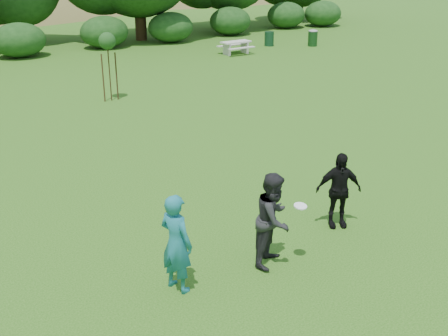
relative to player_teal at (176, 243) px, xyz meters
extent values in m
plane|color=#19470C|center=(2.71, -0.58, -1.00)|extent=(120.00, 120.00, 0.00)
imported|color=#1A6875|center=(0.00, 0.00, 0.00)|extent=(0.67, 0.84, 1.99)
imported|color=black|center=(2.13, -0.26, 0.01)|extent=(1.23, 1.15, 2.01)
imported|color=black|center=(4.40, 0.18, -0.08)|extent=(1.16, 0.88, 1.83)
cylinder|color=#143722|center=(18.52, 20.66, -0.55)|extent=(0.60, 0.60, 0.90)
cylinder|color=white|center=(2.52, -0.60, 0.33)|extent=(0.27, 0.27, 0.06)
cylinder|color=#342214|center=(4.57, 13.74, 0.25)|extent=(0.05, 0.05, 2.50)
sphere|color=#1E4819|center=(4.57, 13.74, 1.50)|extent=(0.70, 0.70, 0.70)
cylinder|color=#3E2918|center=(4.27, 13.74, 0.00)|extent=(0.06, 0.06, 2.00)
cylinder|color=#362315|center=(4.87, 13.74, 0.00)|extent=(0.06, 0.06, 2.00)
cube|color=beige|center=(15.07, 19.50, -0.28)|extent=(1.80, 0.75, 0.08)
cube|color=#AEAAA2|center=(14.42, 19.50, -0.66)|extent=(0.10, 0.70, 0.68)
cube|color=beige|center=(15.72, 19.50, -0.66)|extent=(0.10, 0.70, 0.68)
cube|color=#BCB7AD|center=(15.07, 18.90, -0.56)|extent=(1.80, 0.28, 0.06)
cube|color=beige|center=(15.07, 20.10, -0.56)|extent=(1.80, 0.28, 0.06)
cylinder|color=#143716|center=(20.82, 19.04, -0.55)|extent=(0.60, 0.60, 0.90)
ellipsoid|color=gray|center=(20.82, 19.04, -0.05)|extent=(0.60, 0.60, 0.20)
ellipsoid|color=olive|center=(22.71, 71.42, -15.30)|extent=(100.00, 64.00, 52.00)
ellipsoid|color=olive|center=(32.71, 59.42, -7.60)|extent=(60.00, 44.00, 24.00)
cylinder|color=#3A2616|center=(5.71, 30.42, 0.14)|extent=(0.60, 0.60, 2.27)
cylinder|color=#3A2616|center=(12.71, 27.42, 0.67)|extent=(0.76, 0.76, 3.32)
cylinder|color=#3A2616|center=(20.71, 28.42, 0.49)|extent=(0.71, 0.71, 2.97)
cylinder|color=#3A2616|center=(28.71, 29.42, 0.23)|extent=(0.62, 0.62, 2.45)
camera|label=1|loc=(-4.42, -8.16, 5.25)|focal=45.00mm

